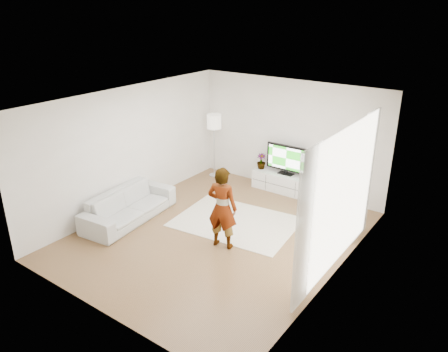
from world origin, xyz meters
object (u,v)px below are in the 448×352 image
Objects in this scene: rug at (236,222)px; floor_lamp at (214,124)px; television at (287,159)px; player at (222,208)px; sofa at (129,205)px; media_console at (285,183)px.

floor_lamp reaches higher than rug.
television is 2.29m from rug.
sofa is at bearing -4.45° from player.
rug is 1.48× the size of floor_lamp.
floor_lamp is (-0.04, 3.18, 1.13)m from sofa.
television is 0.42× the size of rug.
floor_lamp is at bearing -5.19° from sofa.
player is (0.28, -3.07, 0.60)m from media_console.
media_console is 1.54× the size of television.
media_console is 0.65× the size of rug.
television reaches higher than media_console.
rug is 3.17m from floor_lamp.
television is at bearing 4.95° from floor_lamp.
television is 0.47× the size of sofa.
television reaches higher than rug.
floor_lamp is (-2.11, -0.18, 0.58)m from television.
player is at bearing -84.81° from media_console.
player reaches higher than rug.
media_console is 1.01× the size of player.
sofa is (-2.06, -3.34, 0.10)m from media_console.
media_console is 0.64m from television.
floor_lamp is (-2.04, 1.94, 1.46)m from rug.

